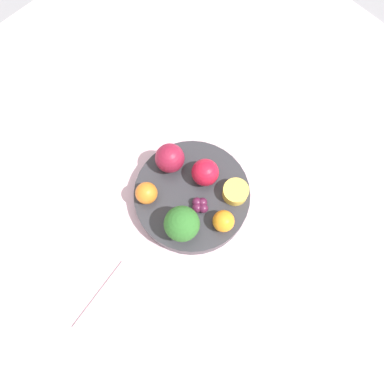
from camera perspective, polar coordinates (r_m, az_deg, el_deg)
name	(u,v)px	position (r m, az deg, el deg)	size (l,w,h in m)	color
ground_plane	(192,202)	(0.73, 0.00, -1.56)	(6.00, 6.00, 0.00)	gray
table_surface	(192,201)	(0.72, 0.00, -1.34)	(1.20, 1.20, 0.02)	silver
bowl	(192,197)	(0.70, 0.00, -0.69)	(0.21, 0.21, 0.03)	#2D2D33
broccoli	(182,224)	(0.63, -1.56, -4.87)	(0.06, 0.06, 0.07)	#8CB76B
apple_red	(170,158)	(0.68, -3.40, 5.18)	(0.05, 0.05, 0.05)	maroon
apple_green	(205,172)	(0.67, 2.02, 3.00)	(0.05, 0.05, 0.05)	#B7142D
orange_front	(146,193)	(0.67, -6.96, -0.16)	(0.04, 0.04, 0.04)	orange
orange_back	(221,223)	(0.65, 4.51, -4.74)	(0.04, 0.04, 0.04)	orange
grape_cluster	(200,205)	(0.67, 1.25, -1.99)	(0.03, 0.03, 0.02)	#511938
small_cup	(235,192)	(0.67, 6.63, 0.01)	(0.05, 0.05, 0.02)	#F4CC4C
napkin	(124,314)	(0.69, -10.35, -17.75)	(0.16, 0.14, 0.01)	beige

